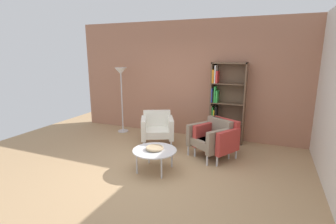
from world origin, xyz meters
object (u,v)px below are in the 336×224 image
armchair_corner_red (157,128)px  armchair_by_bookshelf (218,138)px  bookshelf_tall (224,104)px  coffee_table_low (155,151)px  decorative_bowl (155,148)px  armchair_near_window (211,137)px  floor_lamp_torchiere (121,79)px

armchair_corner_red → armchair_by_bookshelf: 1.46m
bookshelf_tall → coffee_table_low: bearing=-111.7°
coffee_table_low → decorative_bowl: size_ratio=2.50×
armchair_corner_red → armchair_by_bookshelf: size_ratio=0.99×
bookshelf_tall → armchair_by_bookshelf: bookshelf_tall is taller
coffee_table_low → armchair_by_bookshelf: (0.93, 1.06, 0.04)m
armchair_near_window → floor_lamp_torchiere: bearing=-161.5°
bookshelf_tall → floor_lamp_torchiere: bookshelf_tall is taller
coffee_table_low → bookshelf_tall: bearing=68.3°
decorative_bowl → armchair_near_window: (0.80, 1.03, -0.02)m
armchair_near_window → armchair_by_bookshelf: same height
armchair_near_window → floor_lamp_torchiere: 2.94m
decorative_bowl → floor_lamp_torchiere: bearing=135.1°
armchair_corner_red → decorative_bowl: bearing=-93.1°
coffee_table_low → decorative_bowl: 0.06m
armchair_corner_red → coffee_table_low: bearing=-93.1°
bookshelf_tall → floor_lamp_torchiere: (-2.67, -0.28, 0.53)m
decorative_bowl → armchair_by_bookshelf: 1.41m
decorative_bowl → armchair_near_window: size_ratio=0.34×
bookshelf_tall → floor_lamp_torchiere: size_ratio=1.09×
bookshelf_tall → armchair_by_bookshelf: bearing=-84.8°
coffee_table_low → armchair_corner_red: (-0.52, 1.24, 0.04)m
decorative_bowl → floor_lamp_torchiere: 2.78m
decorative_bowl → floor_lamp_torchiere: (-1.83, 1.82, 1.01)m
floor_lamp_torchiere → armchair_corner_red: bearing=-24.1°
coffee_table_low → armchair_by_bookshelf: 1.41m
bookshelf_tall → coffee_table_low: 2.33m
bookshelf_tall → armchair_near_window: bookshelf_tall is taller
armchair_by_bookshelf → decorative_bowl: bearing=-102.2°
armchair_corner_red → floor_lamp_torchiere: 1.77m
armchair_corner_red → armchair_by_bookshelf: bearing=-33.0°
coffee_table_low → armchair_near_window: armchair_near_window is taller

